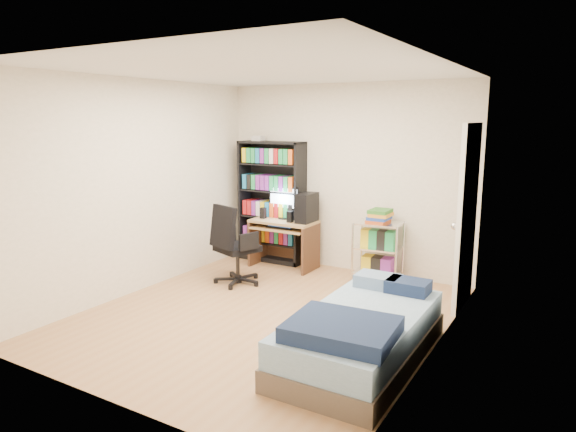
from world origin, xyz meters
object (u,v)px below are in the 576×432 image
Objects in this scene: computer_desk at (291,225)px; bed at (361,334)px; media_shelf at (272,200)px; office_chair at (235,259)px.

computer_desk reaches higher than bed.
media_shelf is 1.79× the size of office_chair.
media_shelf is 1.61× the size of computer_desk.
computer_desk is 0.60× the size of bed.
office_chair is (-0.24, -0.99, -0.28)m from computer_desk.
computer_desk is at bearing 132.10° from bed.
computer_desk is 1.05m from office_chair.
media_shelf reaches higher than computer_desk.
bed is (1.93, -2.13, -0.37)m from computer_desk.
computer_desk is (0.41, -0.16, -0.28)m from media_shelf.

